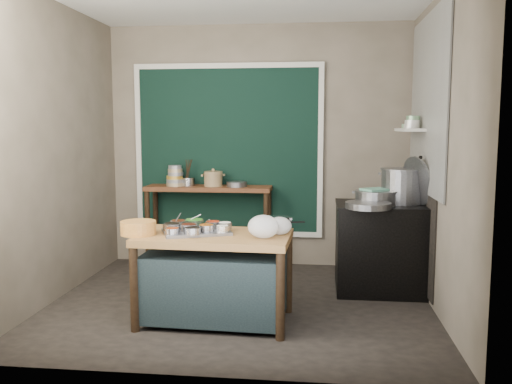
# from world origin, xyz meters

# --- Properties ---
(floor) EXTENTS (3.50, 3.00, 0.02)m
(floor) POSITION_xyz_m (0.00, 0.00, -0.01)
(floor) COLOR #2A2520
(floor) RESTS_ON ground
(back_wall) EXTENTS (3.50, 0.02, 2.80)m
(back_wall) POSITION_xyz_m (0.00, 1.51, 1.40)
(back_wall) COLOR #786B5C
(back_wall) RESTS_ON floor
(left_wall) EXTENTS (0.02, 3.00, 2.80)m
(left_wall) POSITION_xyz_m (-1.76, 0.00, 1.40)
(left_wall) COLOR #786B5C
(left_wall) RESTS_ON floor
(right_wall) EXTENTS (0.02, 3.00, 2.80)m
(right_wall) POSITION_xyz_m (1.76, 0.00, 1.40)
(right_wall) COLOR #786B5C
(right_wall) RESTS_ON floor
(curtain_panel) EXTENTS (2.10, 0.02, 1.90)m
(curtain_panel) POSITION_xyz_m (-0.35, 1.47, 1.35)
(curtain_panel) COLOR black
(curtain_panel) RESTS_ON back_wall
(curtain_frame) EXTENTS (2.22, 0.03, 2.02)m
(curtain_frame) POSITION_xyz_m (-0.35, 1.46, 1.35)
(curtain_frame) COLOR beige
(curtain_frame) RESTS_ON back_wall
(tile_panel) EXTENTS (0.02, 1.70, 1.70)m
(tile_panel) POSITION_xyz_m (1.74, 0.55, 1.85)
(tile_panel) COLOR #B2B2AA
(tile_panel) RESTS_ON right_wall
(soot_patch) EXTENTS (0.01, 1.30, 1.30)m
(soot_patch) POSITION_xyz_m (1.74, 0.65, 0.70)
(soot_patch) COLOR black
(soot_patch) RESTS_ON right_wall
(wall_shelf) EXTENTS (0.22, 0.70, 0.03)m
(wall_shelf) POSITION_xyz_m (1.63, 0.85, 1.60)
(wall_shelf) COLOR beige
(wall_shelf) RESTS_ON right_wall
(prep_table) EXTENTS (1.28, 0.77, 0.75)m
(prep_table) POSITION_xyz_m (-0.14, -0.49, 0.38)
(prep_table) COLOR olive
(prep_table) RESTS_ON floor
(back_counter) EXTENTS (1.45, 0.40, 0.95)m
(back_counter) POSITION_xyz_m (-0.55, 1.28, 0.47)
(back_counter) COLOR brown
(back_counter) RESTS_ON floor
(stove_block) EXTENTS (0.90, 0.68, 0.85)m
(stove_block) POSITION_xyz_m (1.35, 0.55, 0.42)
(stove_block) COLOR black
(stove_block) RESTS_ON floor
(stove_top) EXTENTS (0.92, 0.69, 0.03)m
(stove_top) POSITION_xyz_m (1.35, 0.55, 0.86)
(stove_top) COLOR black
(stove_top) RESTS_ON stove_block
(condiment_tray) EXTENTS (0.65, 0.56, 0.02)m
(condiment_tray) POSITION_xyz_m (-0.30, -0.46, 0.76)
(condiment_tray) COLOR gray
(condiment_tray) RESTS_ON prep_table
(condiment_bowls) EXTENTS (0.56, 0.46, 0.07)m
(condiment_bowls) POSITION_xyz_m (-0.32, -0.45, 0.80)
(condiment_bowls) COLOR gray
(condiment_bowls) RESTS_ON condiment_tray
(yellow_basin) EXTENTS (0.29, 0.29, 0.11)m
(yellow_basin) POSITION_xyz_m (-0.76, -0.58, 0.81)
(yellow_basin) COLOR gold
(yellow_basin) RESTS_ON prep_table
(saucepan) EXTENTS (0.27, 0.27, 0.12)m
(saucepan) POSITION_xyz_m (0.36, -0.30, 0.81)
(saucepan) COLOR gray
(saucepan) RESTS_ON prep_table
(plastic_bag_a) EXTENTS (0.29, 0.26, 0.19)m
(plastic_bag_a) POSITION_xyz_m (0.28, -0.61, 0.84)
(plastic_bag_a) COLOR white
(plastic_bag_a) RESTS_ON prep_table
(plastic_bag_b) EXTENTS (0.24, 0.23, 0.15)m
(plastic_bag_b) POSITION_xyz_m (0.40, -0.45, 0.82)
(plastic_bag_b) COLOR white
(plastic_bag_b) RESTS_ON prep_table
(bowl_stack) EXTENTS (0.21, 0.21, 0.24)m
(bowl_stack) POSITION_xyz_m (-0.94, 1.25, 1.05)
(bowl_stack) COLOR tan
(bowl_stack) RESTS_ON back_counter
(utensil_cup) EXTENTS (0.18, 0.18, 0.09)m
(utensil_cup) POSITION_xyz_m (-0.79, 1.29, 1.00)
(utensil_cup) COLOR gray
(utensil_cup) RESTS_ON back_counter
(ceramic_crock) EXTENTS (0.29, 0.29, 0.15)m
(ceramic_crock) POSITION_xyz_m (-0.49, 1.26, 1.03)
(ceramic_crock) COLOR #8D724D
(ceramic_crock) RESTS_ON back_counter
(wide_bowl) EXTENTS (0.26, 0.26, 0.06)m
(wide_bowl) POSITION_xyz_m (-0.22, 1.25, 0.98)
(wide_bowl) COLOR gray
(wide_bowl) RESTS_ON back_counter
(stock_pot) EXTENTS (0.46, 0.46, 0.34)m
(stock_pot) POSITION_xyz_m (1.53, 0.61, 1.05)
(stock_pot) COLOR gray
(stock_pot) RESTS_ON stove_top
(pot_lid) EXTENTS (0.29, 0.49, 0.47)m
(pot_lid) POSITION_xyz_m (1.66, 0.49, 1.12)
(pot_lid) COLOR gray
(pot_lid) RESTS_ON stove_top
(steamer) EXTENTS (0.43, 0.43, 0.14)m
(steamer) POSITION_xyz_m (1.26, 0.50, 0.95)
(steamer) COLOR gray
(steamer) RESTS_ON stove_top
(green_cloth) EXTENTS (0.32, 0.30, 0.02)m
(green_cloth) POSITION_xyz_m (1.26, 0.50, 1.03)
(green_cloth) COLOR #5E9A83
(green_cloth) RESTS_ON steamer
(shallow_pan) EXTENTS (0.51, 0.51, 0.06)m
(shallow_pan) POSITION_xyz_m (1.17, 0.23, 0.91)
(shallow_pan) COLOR gray
(shallow_pan) RESTS_ON stove_top
(shelf_bowl_stack) EXTENTS (0.16, 0.16, 0.12)m
(shelf_bowl_stack) POSITION_xyz_m (1.63, 0.75, 1.67)
(shelf_bowl_stack) COLOR silver
(shelf_bowl_stack) RESTS_ON wall_shelf
(shelf_bowl_green) EXTENTS (0.15, 0.15, 0.04)m
(shelf_bowl_green) POSITION_xyz_m (1.63, 1.00, 1.64)
(shelf_bowl_green) COLOR gray
(shelf_bowl_green) RESTS_ON wall_shelf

